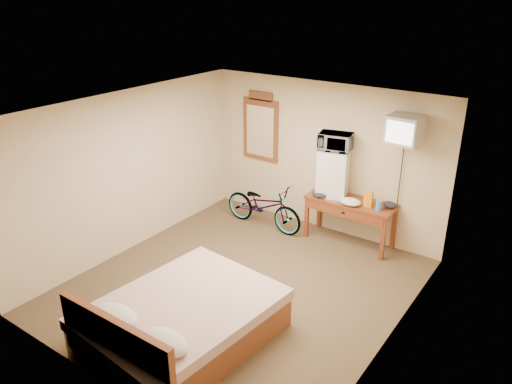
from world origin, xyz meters
TOP-DOWN VIEW (x-y plane):
  - room at (-0.00, 0.00)m, footprint 4.60×4.64m
  - desk at (0.67, 2.00)m, footprint 1.42×0.55m
  - mini_fridge at (0.32, 2.06)m, footprint 0.56×0.54m
  - microwave at (0.32, 2.06)m, footprint 0.56×0.44m
  - snack_bag at (0.98, 1.97)m, footprint 0.13×0.08m
  - blue_cup at (1.17, 1.92)m, footprint 0.09×0.09m
  - cloth_cream at (0.73, 1.87)m, footprint 0.33×0.25m
  - cloth_dark_a at (0.20, 1.85)m, footprint 0.26×0.20m
  - cloth_dark_b at (1.27, 2.11)m, footprint 0.21×0.17m
  - crt_television at (1.39, 2.02)m, footprint 0.49×0.58m
  - wall_mirror at (-1.24, 2.27)m, footprint 0.72×0.04m
  - bicycle at (-0.79, 1.72)m, footprint 1.53×0.57m
  - bed at (0.14, -1.37)m, footprint 1.81×2.29m

SIDE VIEW (x-z plane):
  - bed at x=0.14m, z-range -0.16..0.74m
  - bicycle at x=-0.79m, z-range 0.00..0.80m
  - desk at x=0.67m, z-range 0.26..1.01m
  - cloth_dark_b at x=1.27m, z-range 0.75..0.85m
  - cloth_dark_a at x=0.20m, z-range 0.75..0.85m
  - cloth_cream at x=0.73m, z-range 0.75..0.85m
  - blue_cup at x=1.17m, z-range 0.75..0.91m
  - snack_bag at x=0.98m, z-range 0.75..1.01m
  - mini_fridge at x=0.32m, z-range 0.75..1.50m
  - room at x=0.00m, z-range 0.00..2.50m
  - wall_mirror at x=-1.24m, z-range 0.97..2.19m
  - microwave at x=0.32m, z-range 1.50..1.78m
  - crt_television at x=1.39m, z-range 1.81..2.22m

